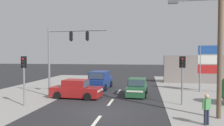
% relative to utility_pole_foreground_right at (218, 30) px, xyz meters
% --- Properties ---
extents(ground_plane, '(140.00, 140.00, 0.00)m').
position_rel_utility_pole_foreground_right_xyz_m(ground_plane, '(-6.68, 0.33, -5.07)').
color(ground_plane, '#28282B').
extents(lane_dash_near, '(0.20, 2.40, 0.01)m').
position_rel_utility_pole_foreground_right_xyz_m(lane_dash_near, '(-6.68, -1.67, -5.07)').
color(lane_dash_near, silver).
rests_on(lane_dash_near, ground).
extents(lane_dash_mid, '(0.20, 2.40, 0.01)m').
position_rel_utility_pole_foreground_right_xyz_m(lane_dash_mid, '(-6.68, 3.33, -5.07)').
color(lane_dash_mid, silver).
rests_on(lane_dash_mid, ground).
extents(lane_dash_far, '(0.20, 2.40, 0.01)m').
position_rel_utility_pole_foreground_right_xyz_m(lane_dash_far, '(-6.68, 8.33, -5.07)').
color(lane_dash_far, silver).
rests_on(lane_dash_far, ground).
extents(kerb_left_verge, '(8.00, 40.00, 0.02)m').
position_rel_utility_pole_foreground_right_xyz_m(kerb_left_verge, '(-15.18, 4.33, -5.06)').
color(kerb_left_verge, gray).
rests_on(kerb_left_verge, ground).
extents(utility_pole_foreground_right, '(3.78, 0.32, 9.43)m').
position_rel_utility_pole_foreground_right_xyz_m(utility_pole_foreground_right, '(0.00, 0.00, 0.00)').
color(utility_pole_foreground_right, brown).
rests_on(utility_pole_foreground_right, ground).
extents(traffic_signal_mast, '(5.29, 0.52, 6.00)m').
position_rel_utility_pole_foreground_right_xyz_m(traffic_signal_mast, '(-11.12, 4.79, -0.93)').
color(traffic_signal_mast, slate).
rests_on(traffic_signal_mast, ground).
extents(pedestal_signal_right_kerb, '(0.43, 0.31, 3.56)m').
position_rel_utility_pole_foreground_right_xyz_m(pedestal_signal_right_kerb, '(-1.39, 3.18, -2.66)').
color(pedestal_signal_right_kerb, slate).
rests_on(pedestal_signal_right_kerb, ground).
extents(pedestal_signal_left_kerb, '(0.44, 0.29, 3.56)m').
position_rel_utility_pole_foreground_right_xyz_m(pedestal_signal_left_kerb, '(-12.59, 1.16, -2.66)').
color(pedestal_signal_left_kerb, slate).
rests_on(pedestal_signal_left_kerb, ground).
extents(shopping_plaza_sign, '(2.10, 0.16, 4.60)m').
position_rel_utility_pole_foreground_right_xyz_m(shopping_plaza_sign, '(2.09, 9.30, -2.09)').
color(shopping_plaza_sign, slate).
rests_on(shopping_plaza_sign, ground).
extents(shopfront_wall_far, '(12.00, 1.00, 3.60)m').
position_rel_utility_pole_foreground_right_xyz_m(shopfront_wall_far, '(4.32, 16.33, -3.27)').
color(shopfront_wall_far, gray).
rests_on(shopfront_wall_far, ground).
extents(hatchback_receding_far, '(1.92, 3.71, 1.53)m').
position_rel_utility_pole_foreground_right_xyz_m(hatchback_receding_far, '(-4.80, 6.46, -4.37)').
color(hatchback_receding_far, '#235633').
rests_on(hatchback_receding_far, ground).
extents(suv_oncoming_near, '(2.22, 4.62, 1.90)m').
position_rel_utility_pole_foreground_right_xyz_m(suv_oncoming_near, '(-8.94, 9.84, -4.19)').
color(suv_oncoming_near, navy).
rests_on(suv_oncoming_near, ground).
extents(sedan_oncoming_mid, '(4.33, 2.09, 1.56)m').
position_rel_utility_pole_foreground_right_xyz_m(sedan_oncoming_mid, '(-9.86, 4.55, -4.37)').
color(sedan_oncoming_mid, maroon).
rests_on(sedan_oncoming_mid, ground).
extents(pedestrian_at_kerb, '(0.48, 0.38, 1.63)m').
position_rel_utility_pole_foreground_right_xyz_m(pedestrian_at_kerb, '(-0.88, -1.38, -4.15)').
color(pedestrian_at_kerb, '#232838').
rests_on(pedestrian_at_kerb, ground).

